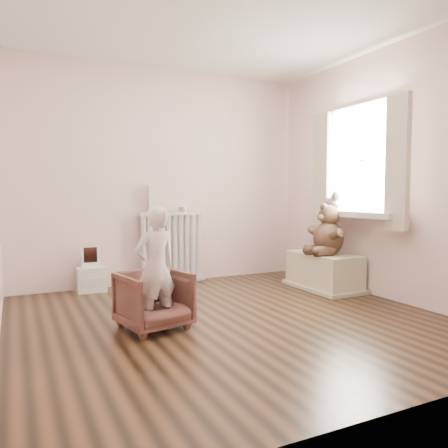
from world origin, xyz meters
name	(u,v)px	position (x,y,z in m)	size (l,w,h in m)	color
floor	(231,319)	(0.00, 0.00, 0.00)	(3.60, 3.60, 0.01)	black
ceiling	(231,12)	(0.00, 0.00, 2.60)	(3.60, 3.60, 0.01)	white
back_wall	(165,177)	(0.00, 1.80, 1.30)	(3.60, 0.02, 2.60)	white
front_wall	(401,150)	(0.00, -1.80, 1.30)	(3.60, 0.02, 2.60)	white
right_wall	(387,173)	(1.80, 0.00, 1.30)	(0.02, 3.60, 2.60)	white
window	(363,161)	(1.76, 0.30, 1.45)	(0.03, 0.90, 1.10)	white
window_sill	(356,214)	(1.67, 0.30, 0.87)	(0.22, 1.10, 0.06)	silver
curtain_left	(398,163)	(1.65, -0.27, 1.39)	(0.06, 0.26, 1.30)	beige
curtain_right	(322,169)	(1.65, 0.87, 1.39)	(0.06, 0.26, 1.30)	beige
radiator	(172,252)	(0.04, 1.68, 0.39)	(0.82, 0.16, 0.87)	silver
paper_doll	(157,198)	(-0.13, 1.68, 1.04)	(0.20, 0.02, 0.34)	beige
tin_a	(183,209)	(0.19, 1.68, 0.90)	(0.11, 0.11, 0.07)	#A59E8C
tin_b	(187,210)	(0.25, 1.68, 0.89)	(0.09, 0.09, 0.05)	#A59E8C
toy_vanity	(91,267)	(-0.91, 1.65, 0.28)	(0.31, 0.22, 0.49)	silver
armchair	(154,300)	(-0.68, 0.04, 0.24)	(0.50, 0.52, 0.47)	brown
child	(155,268)	(-0.68, -0.01, 0.51)	(0.35, 0.23, 0.97)	silver
toy_bench	(324,271)	(1.52, 0.64, 0.20)	(0.46, 0.87, 0.41)	beige
teddy_bear	(329,231)	(1.51, 0.55, 0.67)	(0.46, 0.36, 0.57)	#382519
plush_cat	(331,202)	(1.66, 0.70, 1.00)	(0.16, 0.26, 0.22)	slate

